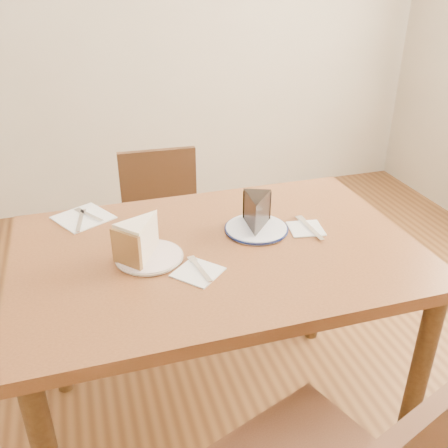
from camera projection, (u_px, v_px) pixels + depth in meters
ground at (219, 421)px, 1.86m from camera, size 4.00×4.00×0.00m
table at (218, 275)px, 1.55m from camera, size 1.20×0.80×0.75m
chair_far at (165, 236)px, 2.19m from camera, size 0.41×0.41×0.80m
plate_cream at (149, 257)px, 1.44m from camera, size 0.19×0.19×0.01m
plate_navy at (256, 229)px, 1.60m from camera, size 0.20×0.20×0.01m
carrot_cake at (143, 238)px, 1.43m from camera, size 0.17×0.16×0.10m
chocolate_cake at (256, 214)px, 1.57m from camera, size 0.13×0.15×0.09m
napkin_cream at (198, 272)px, 1.38m from camera, size 0.16×0.16×0.00m
napkin_navy at (306, 229)px, 1.61m from camera, size 0.12×0.12×0.00m
napkin_spare at (83, 218)px, 1.68m from camera, size 0.22×0.22×0.00m
fork_cream at (200, 269)px, 1.39m from camera, size 0.03×0.14×0.00m
knife_navy at (310, 228)px, 1.60m from camera, size 0.02×0.17×0.00m
fork_spare at (89, 215)px, 1.68m from camera, size 0.09×0.13×0.00m
knife_spare at (80, 220)px, 1.65m from camera, size 0.04×0.16×0.00m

